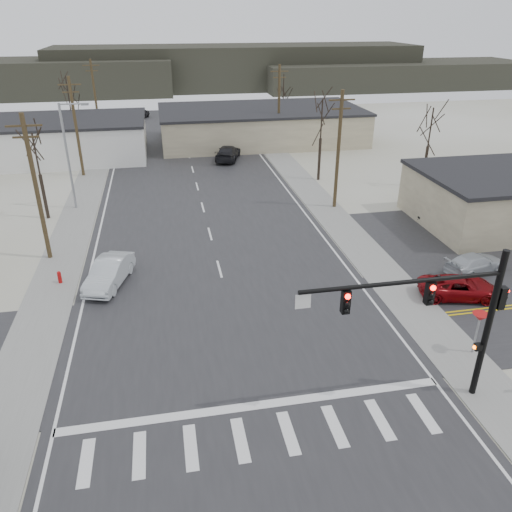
{
  "coord_description": "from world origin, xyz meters",
  "views": [
    {
      "loc": [
        -3.16,
        -21.66,
        15.59
      ],
      "look_at": [
        1.81,
        4.35,
        2.6
      ],
      "focal_mm": 35.0,
      "sensor_mm": 36.0,
      "label": 1
    }
  ],
  "objects_px": {
    "traffic_signal_mast": "(451,310)",
    "car_parked_silver": "(475,263)",
    "sedan_crossing": "(109,273)",
    "car_parked_red": "(459,287)",
    "car_far_b": "(141,114)",
    "fire_hydrant": "(60,277)",
    "car_far_a": "(228,153)",
    "car_parked_dark_a": "(446,212)"
  },
  "relations": [
    {
      "from": "sedan_crossing",
      "to": "car_parked_silver",
      "type": "distance_m",
      "value": 23.76
    },
    {
      "from": "traffic_signal_mast",
      "to": "car_parked_silver",
      "type": "height_order",
      "value": "traffic_signal_mast"
    },
    {
      "from": "fire_hydrant",
      "to": "car_far_b",
      "type": "bearing_deg",
      "value": 85.57
    },
    {
      "from": "sedan_crossing",
      "to": "car_parked_red",
      "type": "height_order",
      "value": "sedan_crossing"
    },
    {
      "from": "car_far_a",
      "to": "sedan_crossing",
      "type": "bearing_deg",
      "value": 85.66
    },
    {
      "from": "car_parked_red",
      "to": "car_parked_dark_a",
      "type": "bearing_deg",
      "value": -13.05
    },
    {
      "from": "car_far_a",
      "to": "traffic_signal_mast",
      "type": "bearing_deg",
      "value": 112.73
    },
    {
      "from": "car_parked_silver",
      "to": "traffic_signal_mast",
      "type": "bearing_deg",
      "value": 124.22
    },
    {
      "from": "traffic_signal_mast",
      "to": "sedan_crossing",
      "type": "xyz_separation_m",
      "value": [
        -14.94,
        13.44,
        -3.81
      ]
    },
    {
      "from": "car_parked_silver",
      "to": "fire_hydrant",
      "type": "bearing_deg",
      "value": 65.76
    },
    {
      "from": "fire_hydrant",
      "to": "sedan_crossing",
      "type": "height_order",
      "value": "sedan_crossing"
    },
    {
      "from": "fire_hydrant",
      "to": "car_far_a",
      "type": "bearing_deg",
      "value": 61.81
    },
    {
      "from": "traffic_signal_mast",
      "to": "car_parked_silver",
      "type": "relative_size",
      "value": 2.03
    },
    {
      "from": "traffic_signal_mast",
      "to": "sedan_crossing",
      "type": "distance_m",
      "value": 20.45
    },
    {
      "from": "car_parked_red",
      "to": "car_parked_silver",
      "type": "xyz_separation_m",
      "value": [
        2.8,
        2.75,
        -0.02
      ]
    },
    {
      "from": "fire_hydrant",
      "to": "car_parked_dark_a",
      "type": "bearing_deg",
      "value": 9.53
    },
    {
      "from": "car_parked_dark_a",
      "to": "car_parked_silver",
      "type": "xyz_separation_m",
      "value": [
        -2.8,
        -8.55,
        -0.15
      ]
    },
    {
      "from": "sedan_crossing",
      "to": "car_parked_silver",
      "type": "bearing_deg",
      "value": 10.62
    },
    {
      "from": "car_far_b",
      "to": "car_parked_silver",
      "type": "bearing_deg",
      "value": -47.8
    },
    {
      "from": "traffic_signal_mast",
      "to": "fire_hydrant",
      "type": "relative_size",
      "value": 10.29
    },
    {
      "from": "traffic_signal_mast",
      "to": "fire_hydrant",
      "type": "xyz_separation_m",
      "value": [
        -18.09,
        14.2,
        -4.22
      ]
    },
    {
      "from": "car_parked_red",
      "to": "car_far_b",
      "type": "bearing_deg",
      "value": 31.1
    },
    {
      "from": "traffic_signal_mast",
      "to": "car_parked_silver",
      "type": "xyz_separation_m",
      "value": [
        8.65,
        10.61,
        -4.0
      ]
    },
    {
      "from": "fire_hydrant",
      "to": "sedan_crossing",
      "type": "relative_size",
      "value": 0.18
    },
    {
      "from": "car_far_b",
      "to": "car_parked_red",
      "type": "distance_m",
      "value": 64.41
    },
    {
      "from": "traffic_signal_mast",
      "to": "car_far_a",
      "type": "distance_m",
      "value": 41.72
    },
    {
      "from": "car_far_a",
      "to": "car_parked_dark_a",
      "type": "distance_m",
      "value": 26.81
    },
    {
      "from": "sedan_crossing",
      "to": "car_parked_silver",
      "type": "relative_size",
      "value": 1.12
    },
    {
      "from": "traffic_signal_mast",
      "to": "car_parked_dark_a",
      "type": "relative_size",
      "value": 1.92
    },
    {
      "from": "fire_hydrant",
      "to": "car_far_a",
      "type": "xyz_separation_m",
      "value": [
        14.58,
        27.2,
        0.42
      ]
    },
    {
      "from": "traffic_signal_mast",
      "to": "car_parked_silver",
      "type": "bearing_deg",
      "value": 50.81
    },
    {
      "from": "car_parked_red",
      "to": "car_parked_silver",
      "type": "relative_size",
      "value": 1.07
    },
    {
      "from": "car_far_a",
      "to": "car_parked_silver",
      "type": "relative_size",
      "value": 1.29
    },
    {
      "from": "car_parked_dark_a",
      "to": "car_parked_silver",
      "type": "height_order",
      "value": "car_parked_dark_a"
    },
    {
      "from": "sedan_crossing",
      "to": "car_parked_dark_a",
      "type": "distance_m",
      "value": 27.0
    },
    {
      "from": "car_far_a",
      "to": "car_far_b",
      "type": "bearing_deg",
      "value": -51.75
    },
    {
      "from": "traffic_signal_mast",
      "to": "fire_hydrant",
      "type": "bearing_deg",
      "value": 141.87
    },
    {
      "from": "car_far_b",
      "to": "car_parked_dark_a",
      "type": "relative_size",
      "value": 0.84
    },
    {
      "from": "car_parked_red",
      "to": "car_parked_silver",
      "type": "height_order",
      "value": "car_parked_red"
    },
    {
      "from": "car_parked_red",
      "to": "car_parked_dark_a",
      "type": "relative_size",
      "value": 1.02
    },
    {
      "from": "car_parked_red",
      "to": "fire_hydrant",
      "type": "bearing_deg",
      "value": 88.48
    },
    {
      "from": "car_parked_silver",
      "to": "car_parked_red",
      "type": "bearing_deg",
      "value": 117.85
    }
  ]
}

